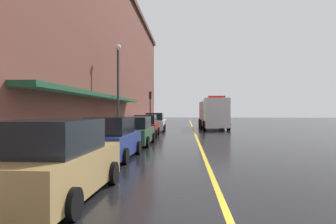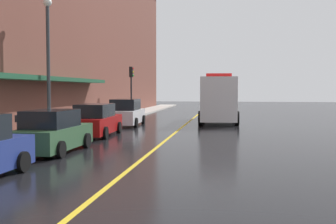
# 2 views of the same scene
# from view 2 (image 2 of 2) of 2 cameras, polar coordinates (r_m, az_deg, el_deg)

# --- Properties ---
(ground_plane) EXTENTS (112.00, 112.00, 0.00)m
(ground_plane) POSITION_cam_2_polar(r_m,az_deg,el_deg) (28.61, 2.16, -1.91)
(ground_plane) COLOR black
(sidewalk_left) EXTENTS (2.40, 70.00, 0.15)m
(sidewalk_left) POSITION_cam_2_polar(r_m,az_deg,el_deg) (29.92, -9.73, -1.59)
(sidewalk_left) COLOR #ADA8A0
(sidewalk_left) RESTS_ON ground
(lane_center_stripe) EXTENTS (0.16, 70.00, 0.01)m
(lane_center_stripe) POSITION_cam_2_polar(r_m,az_deg,el_deg) (28.61, 2.16, -1.91)
(lane_center_stripe) COLOR gold
(lane_center_stripe) RESTS_ON ground
(brick_building_left) EXTENTS (10.53, 64.00, 16.02)m
(brick_building_left) POSITION_cam_2_polar(r_m,az_deg,el_deg) (31.74, -20.86, 12.91)
(brick_building_left) COLOR brown
(brick_building_left) RESTS_ON ground
(parked_car_2) EXTENTS (2.03, 4.35, 1.70)m
(parked_car_2) POSITION_cam_2_polar(r_m,az_deg,el_deg) (17.27, -15.47, -2.72)
(parked_car_2) COLOR #2D5133
(parked_car_2) RESTS_ON ground
(parked_car_3) EXTENTS (2.09, 4.89, 1.73)m
(parked_car_3) POSITION_cam_2_polar(r_m,az_deg,el_deg) (22.87, -9.81, -1.20)
(parked_car_3) COLOR maroon
(parked_car_3) RESTS_ON ground
(parked_car_4) EXTENTS (2.19, 4.53, 1.84)m
(parked_car_4) POSITION_cam_2_polar(r_m,az_deg,el_deg) (28.99, -5.75, -0.17)
(parked_car_4) COLOR silver
(parked_car_4) RESTS_ON ground
(box_truck) EXTENTS (3.01, 8.77, 3.60)m
(box_truck) POSITION_cam_2_polar(r_m,az_deg,el_deg) (32.10, 6.94, 1.69)
(box_truck) COLOR silver
(box_truck) RESTS_ON ground
(parking_meter_0) EXTENTS (0.14, 0.18, 1.33)m
(parking_meter_0) POSITION_cam_2_polar(r_m,az_deg,el_deg) (17.85, -19.89, -1.76)
(parking_meter_0) COLOR #4C4C51
(parking_meter_0) RESTS_ON sidewalk_left
(parking_meter_1) EXTENTS (0.14, 0.18, 1.33)m
(parking_meter_1) POSITION_cam_2_polar(r_m,az_deg,el_deg) (28.86, -8.62, 0.20)
(parking_meter_1) COLOR #4C4C51
(parking_meter_1) RESTS_ON sidewalk_left
(street_lamp_left) EXTENTS (0.44, 0.44, 6.94)m
(street_lamp_left) POSITION_cam_2_polar(r_m,az_deg,el_deg) (21.99, -16.08, 7.91)
(street_lamp_left) COLOR #33383D
(street_lamp_left) RESTS_ON sidewalk_left
(traffic_light_near) EXTENTS (0.38, 0.36, 4.30)m
(traffic_light_near) POSITION_cam_2_polar(r_m,az_deg,el_deg) (36.08, -5.04, 4.14)
(traffic_light_near) COLOR #232326
(traffic_light_near) RESTS_ON sidewalk_left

